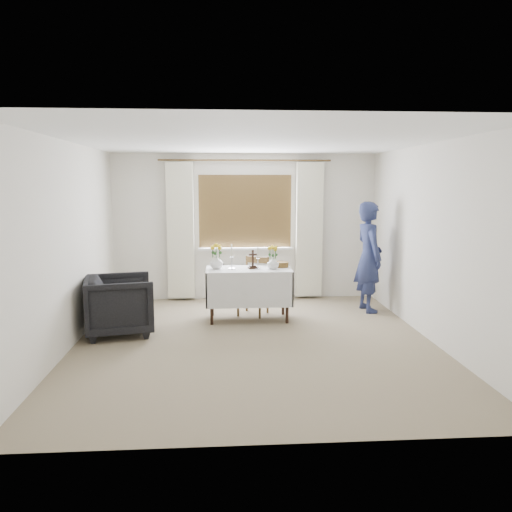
{
  "coord_description": "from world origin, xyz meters",
  "views": [
    {
      "loc": [
        -0.4,
        -6.07,
        1.99
      ],
      "look_at": [
        0.08,
        0.89,
        0.98
      ],
      "focal_mm": 35.0,
      "sensor_mm": 36.0,
      "label": 1
    }
  ],
  "objects_px": {
    "armchair": "(120,305)",
    "flower_vase_left": "(216,262)",
    "wooden_chair": "(253,286)",
    "altar_table": "(249,294)",
    "wooden_cross": "(253,259)",
    "person": "(369,257)",
    "flower_vase_right": "(273,263)"
  },
  "relations": [
    {
      "from": "armchair",
      "to": "flower_vase_left",
      "type": "height_order",
      "value": "flower_vase_left"
    },
    {
      "from": "flower_vase_left",
      "to": "armchair",
      "type": "bearing_deg",
      "value": -154.15
    },
    {
      "from": "wooden_chair",
      "to": "flower_vase_left",
      "type": "bearing_deg",
      "value": -131.14
    },
    {
      "from": "altar_table",
      "to": "flower_vase_left",
      "type": "xyz_separation_m",
      "value": [
        -0.47,
        0.03,
        0.48
      ]
    },
    {
      "from": "armchair",
      "to": "wooden_cross",
      "type": "bearing_deg",
      "value": -84.06
    },
    {
      "from": "armchair",
      "to": "wooden_cross",
      "type": "xyz_separation_m",
      "value": [
        1.81,
        0.6,
        0.5
      ]
    },
    {
      "from": "person",
      "to": "wooden_cross",
      "type": "distance_m",
      "value": 1.88
    },
    {
      "from": "person",
      "to": "flower_vase_left",
      "type": "distance_m",
      "value": 2.4
    },
    {
      "from": "wooden_chair",
      "to": "flower_vase_right",
      "type": "xyz_separation_m",
      "value": [
        0.27,
        -0.32,
        0.41
      ]
    },
    {
      "from": "armchair",
      "to": "person",
      "type": "distance_m",
      "value": 3.81
    },
    {
      "from": "wooden_cross",
      "to": "flower_vase_left",
      "type": "height_order",
      "value": "wooden_cross"
    },
    {
      "from": "flower_vase_left",
      "to": "flower_vase_right",
      "type": "height_order",
      "value": "flower_vase_left"
    },
    {
      "from": "wooden_cross",
      "to": "person",
      "type": "bearing_deg",
      "value": -1.19
    },
    {
      "from": "flower_vase_left",
      "to": "wooden_cross",
      "type": "bearing_deg",
      "value": -2.44
    },
    {
      "from": "armchair",
      "to": "flower_vase_left",
      "type": "bearing_deg",
      "value": -76.46
    },
    {
      "from": "person",
      "to": "flower_vase_left",
      "type": "relative_size",
      "value": 8.54
    },
    {
      "from": "altar_table",
      "to": "flower_vase_left",
      "type": "distance_m",
      "value": 0.67
    },
    {
      "from": "person",
      "to": "flower_vase_left",
      "type": "bearing_deg",
      "value": 91.75
    },
    {
      "from": "flower_vase_right",
      "to": "flower_vase_left",
      "type": "bearing_deg",
      "value": 174.53
    },
    {
      "from": "wooden_chair",
      "to": "flower_vase_right",
      "type": "bearing_deg",
      "value": -25.26
    },
    {
      "from": "wooden_cross",
      "to": "flower_vase_right",
      "type": "xyz_separation_m",
      "value": [
        0.29,
        -0.06,
        -0.05
      ]
    },
    {
      "from": "armchair",
      "to": "person",
      "type": "relative_size",
      "value": 0.5
    },
    {
      "from": "person",
      "to": "wooden_cross",
      "type": "xyz_separation_m",
      "value": [
        -1.84,
        -0.39,
        0.04
      ]
    },
    {
      "from": "person",
      "to": "flower_vase_left",
      "type": "xyz_separation_m",
      "value": [
        -2.37,
        -0.37,
        0.0
      ]
    },
    {
      "from": "person",
      "to": "flower_vase_right",
      "type": "bearing_deg",
      "value": 98.97
    },
    {
      "from": "armchair",
      "to": "wooden_cross",
      "type": "height_order",
      "value": "wooden_cross"
    },
    {
      "from": "flower_vase_left",
      "to": "person",
      "type": "bearing_deg",
      "value": 8.76
    },
    {
      "from": "person",
      "to": "armchair",
      "type": "bearing_deg",
      "value": 98.09
    },
    {
      "from": "wooden_chair",
      "to": "person",
      "type": "bearing_deg",
      "value": 28.77
    },
    {
      "from": "armchair",
      "to": "wooden_chair",
      "type": "bearing_deg",
      "value": -77.05
    },
    {
      "from": "person",
      "to": "wooden_cross",
      "type": "bearing_deg",
      "value": 94.89
    },
    {
      "from": "altar_table",
      "to": "person",
      "type": "height_order",
      "value": "person"
    }
  ]
}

